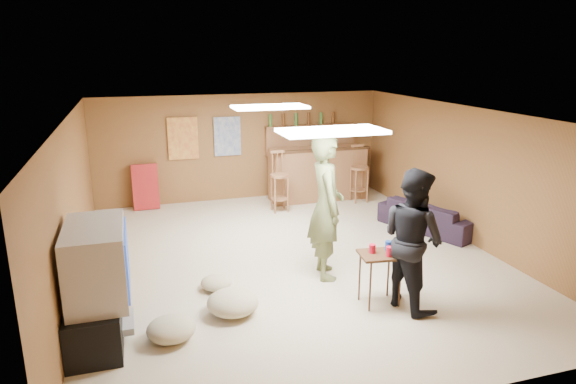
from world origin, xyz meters
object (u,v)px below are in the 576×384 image
object	(u,v)px
bar_counter	(317,174)
person_olive	(326,207)
tv_body	(96,262)
tray_table	(380,279)
sofa	(429,216)
person_black	(413,239)

from	to	relation	value
bar_counter	person_olive	xyz separation A→B (m)	(-1.23, -3.64, 0.46)
tv_body	bar_counter	size ratio (longest dim) A/B	0.55
tray_table	tv_body	bearing A→B (deg)	176.90
tv_body	person_olive	xyz separation A→B (m)	(2.92, 0.81, 0.11)
sofa	tray_table	distance (m)	3.05
bar_counter	sofa	world-z (taller)	bar_counter
tray_table	bar_counter	bearing A→B (deg)	79.08
person_olive	person_black	xyz separation A→B (m)	(0.68, -1.13, -0.13)
bar_counter	person_olive	world-z (taller)	person_olive
bar_counter	tv_body	bearing A→B (deg)	-133.00
tv_body	bar_counter	bearing A→B (deg)	47.00
tv_body	sofa	world-z (taller)	tv_body
person_olive	tray_table	xyz separation A→B (m)	(0.34, -0.99, -0.67)
person_black	tray_table	distance (m)	0.65
bar_counter	tray_table	world-z (taller)	bar_counter
person_olive	person_black	size ratio (longest dim) A/B	1.15
tv_body	sofa	bearing A→B (deg)	20.90
person_olive	tray_table	distance (m)	1.24
tv_body	person_black	size ratio (longest dim) A/B	0.63
person_black	tray_table	xyz separation A→B (m)	(-0.34, 0.14, -0.54)
tv_body	bar_counter	world-z (taller)	tv_body
tray_table	person_black	bearing A→B (deg)	-22.75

